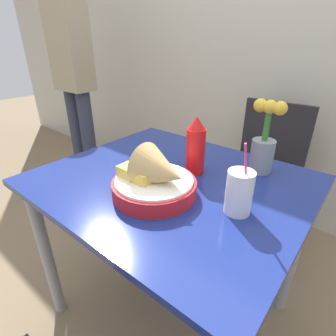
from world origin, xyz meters
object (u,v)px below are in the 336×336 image
drink_cup (239,194)px  flower_vase (264,143)px  ketchup_bottle (196,146)px  food_basket (157,180)px  person_standing (72,67)px  chair_far_window (265,164)px

drink_cup → flower_vase: flower_vase is taller
ketchup_bottle → flower_vase: flower_vase is taller
food_basket → flower_vase: size_ratio=1.01×
person_standing → chair_far_window: bearing=12.8°
chair_far_window → food_basket: bearing=-92.7°
ketchup_bottle → food_basket: bearing=-90.3°
chair_far_window → person_standing: bearing=-167.2°
chair_far_window → ketchup_bottle: bearing=-93.4°
flower_vase → food_basket: bearing=-116.3°
chair_far_window → food_basket: food_basket is taller
food_basket → flower_vase: bearing=63.7°
chair_far_window → drink_cup: size_ratio=3.76×
ketchup_bottle → flower_vase: (0.19, 0.17, 0.01)m
chair_far_window → ketchup_bottle: size_ratio=3.95×
flower_vase → person_standing: (-1.59, 0.23, 0.16)m
drink_cup → person_standing: person_standing is taller
chair_far_window → flower_vase: 0.67m
chair_far_window → food_basket: size_ratio=3.14×
ketchup_bottle → person_standing: size_ratio=0.13×
drink_cup → person_standing: bearing=161.9°
flower_vase → person_standing: size_ratio=0.16×
chair_far_window → drink_cup: drink_cup is taller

